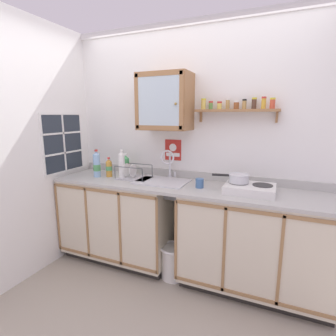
# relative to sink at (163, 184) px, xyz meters

# --- Properties ---
(floor) EXTENTS (5.78, 5.78, 0.00)m
(floor) POSITION_rel_sink_xyz_m (0.23, -0.31, -0.92)
(floor) COLOR #9E9384
(floor) RESTS_ON ground
(back_wall) EXTENTS (3.38, 0.07, 2.56)m
(back_wall) POSITION_rel_sink_xyz_m (0.23, 0.28, 0.36)
(back_wall) COLOR white
(back_wall) RESTS_ON ground
(side_wall_left) EXTENTS (0.05, 3.37, 2.56)m
(side_wall_left) POSITION_rel_sink_xyz_m (-1.18, -0.62, 0.35)
(side_wall_left) COLOR white
(side_wall_left) RESTS_ON ground
(lower_cabinet_run) EXTENTS (1.26, 0.60, 0.92)m
(lower_cabinet_run) POSITION_rel_sink_xyz_m (-0.52, -0.04, -0.46)
(lower_cabinet_run) COLOR black
(lower_cabinet_run) RESTS_ON ground
(lower_cabinet_run_right) EXTENTS (1.34, 0.60, 0.92)m
(lower_cabinet_run_right) POSITION_rel_sink_xyz_m (0.94, -0.04, -0.46)
(lower_cabinet_run_right) COLOR black
(lower_cabinet_run_right) RESTS_ON ground
(countertop) EXTENTS (2.74, 0.63, 0.03)m
(countertop) POSITION_rel_sink_xyz_m (0.23, -0.04, 0.01)
(countertop) COLOR #B2B2AD
(countertop) RESTS_ON lower_cabinet_run
(backsplash) EXTENTS (2.74, 0.02, 0.08)m
(backsplash) POSITION_rel_sink_xyz_m (0.23, 0.25, 0.06)
(backsplash) COLOR #B2B2AD
(backsplash) RESTS_ON countertop
(sink) EXTENTS (0.52, 0.43, 0.44)m
(sink) POSITION_rel_sink_xyz_m (0.00, 0.00, 0.00)
(sink) COLOR silver
(sink) RESTS_ON countertop
(hot_plate_stove) EXTENTS (0.43, 0.34, 0.08)m
(hot_plate_stove) POSITION_rel_sink_xyz_m (0.87, -0.05, 0.06)
(hot_plate_stove) COLOR silver
(hot_plate_stove) RESTS_ON countertop
(saucepan) EXTENTS (0.33, 0.18, 0.08)m
(saucepan) POSITION_rel_sink_xyz_m (0.76, -0.02, 0.14)
(saucepan) COLOR silver
(saucepan) RESTS_ON hot_plate_stove
(bottle_opaque_white_0) EXTENTS (0.07, 0.07, 0.31)m
(bottle_opaque_white_0) POSITION_rel_sink_xyz_m (-0.47, -0.04, 0.17)
(bottle_opaque_white_0) COLOR white
(bottle_opaque_white_0) RESTS_ON countertop
(bottle_water_blue_1) EXTENTS (0.08, 0.08, 0.31)m
(bottle_water_blue_1) POSITION_rel_sink_xyz_m (-0.76, -0.09, 0.16)
(bottle_water_blue_1) COLOR #8CB7E0
(bottle_water_blue_1) RESTS_ON countertop
(bottle_soda_green_2) EXTENTS (0.08, 0.08, 0.25)m
(bottle_soda_green_2) POSITION_rel_sink_xyz_m (-0.49, 0.08, 0.14)
(bottle_soda_green_2) COLOR #4CB266
(bottle_soda_green_2) RESTS_ON countertop
(bottle_juice_amber_3) EXTENTS (0.07, 0.07, 0.22)m
(bottle_juice_amber_3) POSITION_rel_sink_xyz_m (-0.64, -0.03, 0.12)
(bottle_juice_amber_3) COLOR gold
(bottle_juice_amber_3) RESTS_ON countertop
(dish_rack) EXTENTS (0.36, 0.24, 0.16)m
(dish_rack) POSITION_rel_sink_xyz_m (-0.35, -0.00, 0.05)
(dish_rack) COLOR #B2B2B7
(dish_rack) RESTS_ON countertop
(mug) EXTENTS (0.08, 0.11, 0.09)m
(mug) POSITION_rel_sink_xyz_m (0.41, -0.07, 0.07)
(mug) COLOR #3F6699
(mug) RESTS_ON countertop
(wall_cabinet) EXTENTS (0.53, 0.34, 0.56)m
(wall_cabinet) POSITION_rel_sink_xyz_m (-0.02, 0.10, 0.83)
(wall_cabinet) COLOR #996B42
(spice_shelf) EXTENTS (0.78, 0.14, 0.23)m
(spice_shelf) POSITION_rel_sink_xyz_m (0.68, 0.19, 0.76)
(spice_shelf) COLOR #996B42
(warning_sign) EXTENTS (0.19, 0.01, 0.23)m
(warning_sign) POSITION_rel_sink_xyz_m (0.01, 0.25, 0.32)
(warning_sign) COLOR #B2261E
(window) EXTENTS (0.03, 0.59, 0.66)m
(window) POSITION_rel_sink_xyz_m (-1.15, -0.16, 0.39)
(window) COLOR #262D38
(trash_bin) EXTENTS (0.28, 0.28, 0.34)m
(trash_bin) POSITION_rel_sink_xyz_m (0.19, -0.16, -0.75)
(trash_bin) COLOR silver
(trash_bin) RESTS_ON ground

